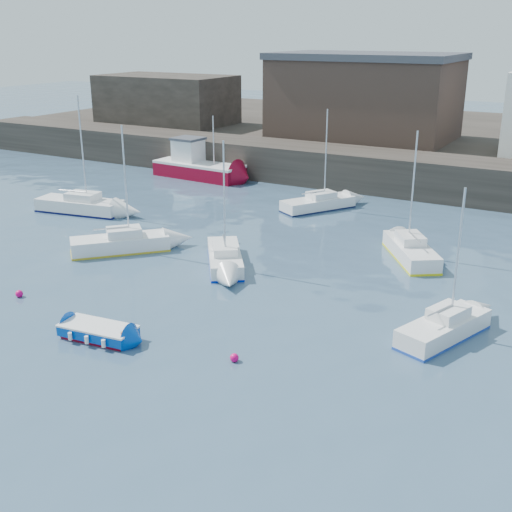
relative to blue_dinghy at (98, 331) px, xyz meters
The scene contains 16 objects.
water 4.25m from the blue_dinghy, 50.45° to the right, with size 220.00×220.00×0.00m, color #2D4760.
quay_wall 31.87m from the blue_dinghy, 85.14° to the left, with size 90.00×5.00×3.00m, color #28231E.
land_strip 49.82m from the blue_dinghy, 86.90° to the left, with size 90.00×32.00×2.80m, color #28231E.
warehouse 40.36m from the blue_dinghy, 94.75° to the left, with size 16.40×10.40×7.60m.
bldg_west 46.53m from the blue_dinghy, 123.15° to the left, with size 14.00×8.00×5.00m.
blue_dinghy is the anchor object (origin of this frame).
fishing_boat 31.66m from the blue_dinghy, 116.80° to the left, with size 8.48×3.64×5.49m.
sailboat_a 11.42m from the blue_dinghy, 126.06° to the left, with size 5.18×5.36×7.35m.
sailboat_b 10.28m from the blue_dinghy, 90.90° to the left, with size 4.55×5.43×6.98m.
sailboat_c 14.58m from the blue_dinghy, 29.77° to the left, with size 3.13×5.14×6.45m.
sailboat_e 20.79m from the blue_dinghy, 135.96° to the left, with size 6.62×3.08×8.19m.
sailboat_f 18.45m from the blue_dinghy, 62.58° to the left, with size 4.57×5.55×7.18m.
sailboat_h 23.54m from the blue_dinghy, 91.14° to the left, with size 4.39×5.68×7.15m.
buoy_near 6.69m from the blue_dinghy, 166.97° to the left, with size 0.37×0.37×0.37m, color #DF0562.
buoy_mid 6.12m from the blue_dinghy, 10.84° to the left, with size 0.35×0.35×0.35m, color #DF0562.
buoy_far 13.95m from the blue_dinghy, 96.89° to the left, with size 0.36×0.36×0.36m, color #DF0562.
Camera 1 is at (15.07, -14.68, 12.32)m, focal length 45.00 mm.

